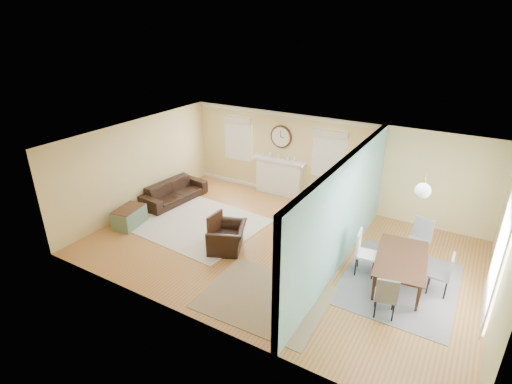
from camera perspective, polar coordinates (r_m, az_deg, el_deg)
floor at (r=9.84m, az=3.15°, el=-7.99°), size 9.00×9.00×0.00m
wall_back at (r=11.78m, az=10.13°, el=4.22°), size 9.00×0.02×2.60m
wall_front at (r=7.02m, az=-8.27°, el=-10.03°), size 9.00×0.02×2.60m
wall_left at (r=11.81m, az=-16.45°, el=3.65°), size 0.02×6.00×2.60m
wall_right at (r=8.43m, az=31.81°, el=-7.54°), size 0.02×6.00×2.60m
ceiling at (r=8.75m, az=3.53°, el=6.63°), size 9.00×6.00×0.02m
partition at (r=8.92m, az=12.82°, el=-2.18°), size 0.17×6.00×2.60m
fireplace at (r=12.48m, az=3.28°, el=2.26°), size 1.70×0.30×1.17m
wall_clock at (r=12.15m, az=3.61°, el=7.89°), size 0.70×0.07×0.70m
window_left at (r=12.94m, az=-2.61°, el=8.03°), size 1.05×0.13×1.42m
window_right at (r=11.60m, az=10.40°, el=5.77°), size 1.05×0.13×1.42m
french_doors at (r=8.52m, az=31.22°, el=-8.64°), size 0.06×1.70×2.20m
pendant at (r=8.06m, az=22.73°, el=0.19°), size 0.30×0.30×0.55m
rug_cream at (r=10.97m, az=-8.13°, el=-4.56°), size 3.32×2.93×0.02m
rug_jute at (r=8.28m, az=1.30°, el=-14.87°), size 2.47×2.05×0.01m
rug_grey at (r=9.19m, az=19.77°, el=-12.10°), size 2.25×2.81×0.01m
sofa at (r=12.33m, az=-11.60°, el=0.04°), size 1.02×2.17×0.61m
eames_chair at (r=9.66m, az=-4.12°, el=-6.47°), size 1.18×1.24×0.63m
green_chair at (r=11.35m, az=10.27°, el=-1.98°), size 0.69×0.71×0.62m
trunk at (r=11.22m, az=-17.65°, el=-3.40°), size 0.69×0.97×0.52m
credenza at (r=10.67m, az=12.99°, el=-3.44°), size 0.52×1.52×0.80m
tv at (r=10.37m, az=13.26°, el=0.10°), size 0.22×1.11×0.63m
garden_stool at (r=9.77m, az=10.64°, el=-7.07°), size 0.31×0.31×0.46m
potted_plant at (r=9.56m, az=10.83°, el=-4.92°), size 0.36×0.39×0.37m
dining_table at (r=9.02m, az=20.04°, el=-10.51°), size 1.21×1.89×0.63m
dining_chair_n at (r=9.79m, az=22.17°, el=-6.00°), size 0.55×0.55×1.02m
dining_chair_s at (r=7.96m, az=18.12°, el=-13.38°), size 0.47×0.47×0.89m
dining_chair_w at (r=8.96m, az=15.58°, el=-8.00°), size 0.50×0.50×1.00m
dining_chair_e at (r=8.91m, az=24.85°, el=-10.10°), size 0.41×0.41×0.92m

